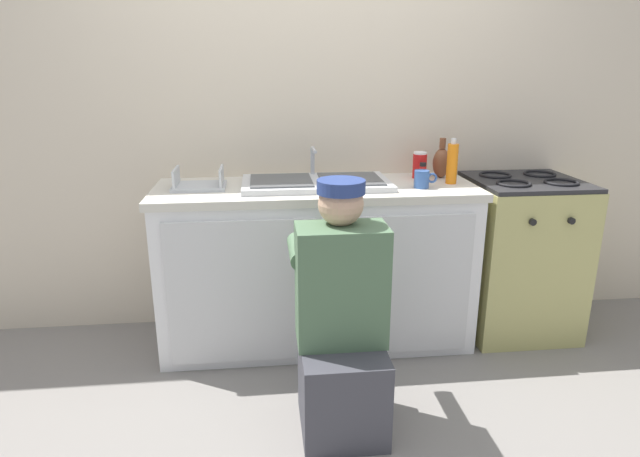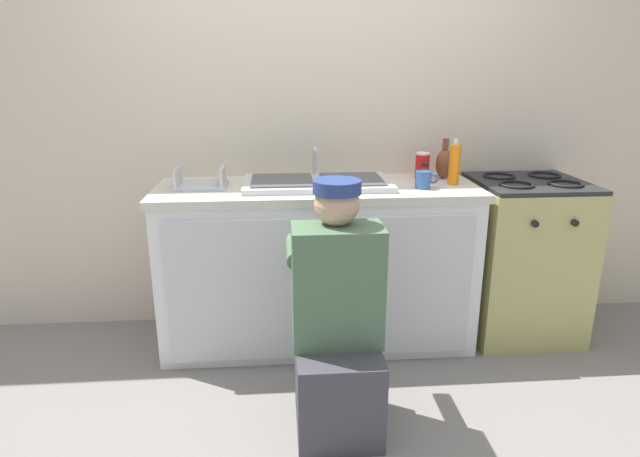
{
  "view_description": "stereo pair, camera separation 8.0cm",
  "coord_description": "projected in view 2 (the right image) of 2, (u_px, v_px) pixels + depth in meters",
  "views": [
    {
      "loc": [
        -0.29,
        -2.54,
        1.55
      ],
      "look_at": [
        0.0,
        0.1,
        0.73
      ],
      "focal_mm": 30.0,
      "sensor_mm": 36.0,
      "label": 1
    },
    {
      "loc": [
        -0.21,
        -2.55,
        1.55
      ],
      "look_at": [
        0.0,
        0.1,
        0.73
      ],
      "focal_mm": 30.0,
      "sensor_mm": 36.0,
      "label": 2
    }
  ],
  "objects": [
    {
      "name": "plumber_person",
      "position": [
        337.0,
        330.0,
        2.29
      ],
      "size": [
        0.42,
        0.61,
        1.1
      ],
      "color": "#3F3F47",
      "rests_on": "ground_plane"
    },
    {
      "name": "vase_decorative",
      "position": [
        444.0,
        163.0,
        3.09
      ],
      "size": [
        0.1,
        0.1,
        0.23
      ],
      "color": "brown",
      "rests_on": "countertop"
    },
    {
      "name": "back_wall",
      "position": [
        313.0,
        118.0,
        3.16
      ],
      "size": [
        6.0,
        0.1,
        2.5
      ],
      "primitive_type": "cube",
      "color": "beige",
      "rests_on": "ground_plane"
    },
    {
      "name": "spice_bottle_red",
      "position": [
        425.0,
        173.0,
        3.01
      ],
      "size": [
        0.04,
        0.04,
        0.1
      ],
      "color": "red",
      "rests_on": "countertop"
    },
    {
      "name": "counter_cabinet",
      "position": [
        317.0,
        268.0,
        3.05
      ],
      "size": [
        1.72,
        0.62,
        0.88
      ],
      "color": "white",
      "rests_on": "ground_plane"
    },
    {
      "name": "stove_range",
      "position": [
        522.0,
        257.0,
        3.14
      ],
      "size": [
        0.61,
        0.62,
        0.94
      ],
      "color": "tan",
      "rests_on": "ground_plane"
    },
    {
      "name": "soap_bottle_orange",
      "position": [
        454.0,
        164.0,
        2.92
      ],
      "size": [
        0.06,
        0.06,
        0.25
      ],
      "color": "orange",
      "rests_on": "countertop"
    },
    {
      "name": "ground_plane",
      "position": [
        321.0,
        363.0,
        2.9
      ],
      "size": [
        12.0,
        12.0,
        0.0
      ],
      "primitive_type": "plane",
      "color": "gray"
    },
    {
      "name": "coffee_mug",
      "position": [
        424.0,
        180.0,
        2.84
      ],
      "size": [
        0.13,
        0.08,
        0.09
      ],
      "color": "#335699",
      "rests_on": "countertop"
    },
    {
      "name": "countertop",
      "position": [
        317.0,
        190.0,
        2.92
      ],
      "size": [
        1.76,
        0.62,
        0.04
      ],
      "primitive_type": "cube",
      "color": "beige",
      "rests_on": "counter_cabinet"
    },
    {
      "name": "soda_cup_red",
      "position": [
        422.0,
        166.0,
        3.08
      ],
      "size": [
        0.08,
        0.08,
        0.15
      ],
      "color": "red",
      "rests_on": "countertop"
    },
    {
      "name": "dish_rack_tray",
      "position": [
        201.0,
        183.0,
        2.87
      ],
      "size": [
        0.28,
        0.22,
        0.11
      ],
      "color": "#B2B7BC",
      "rests_on": "countertop"
    },
    {
      "name": "sink_double_basin",
      "position": [
        317.0,
        182.0,
        2.92
      ],
      "size": [
        0.8,
        0.44,
        0.19
      ],
      "color": "silver",
      "rests_on": "countertop"
    }
  ]
}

